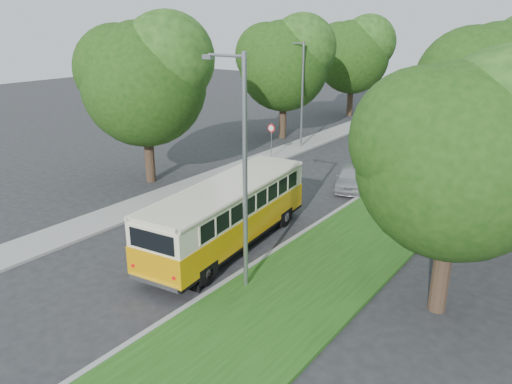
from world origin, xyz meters
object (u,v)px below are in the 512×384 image
Objects in this scene: car_white at (400,154)px; car_grey at (431,132)px; lamppost_near at (243,167)px; car_blue at (407,134)px; vintage_bus at (228,216)px; car_silver at (351,177)px; lamppost_far at (301,91)px.

car_grey is at bearing 103.03° from car_white.
car_blue is at bearing 96.99° from lamppost_near.
vintage_bus is 24.12m from car_grey.
lamppost_far is at bearing 118.41° from car_silver.
car_grey is (-0.39, 7.71, 0.03)m from car_white.
car_white is 7.72m from car_grey.
vintage_bus reaches higher than car_blue.
lamppost_near is at bearing -101.13° from car_grey.
car_grey reaches higher than car_silver.
car_grey is at bearing 70.45° from car_silver.
vintage_bus is 1.87× the size of car_blue.
lamppost_near is 26.66m from car_grey.
car_silver is at bearing -82.68° from car_white.
lamppost_near is 0.86× the size of vintage_bus.
lamppost_near is at bearing -48.29° from vintage_bus.
lamppost_far is 1.89× the size of car_white.
car_white is at bearing 0.96° from lamppost_far.
lamppost_far is at bearing -117.87° from car_blue.
car_blue is at bearing 85.05° from vintage_bus.
car_grey is at bearing 78.53° from car_blue.
lamppost_near is 4.48m from vintage_bus.
lamppost_near reaches higher than lamppost_far.
vintage_bus reaches higher than car_grey.
car_white is at bearing 94.36° from lamppost_near.
lamppost_near is 1.62× the size of car_grey.
car_blue reaches higher than car_white.
car_silver is at bearing -41.76° from lamppost_far.
car_silver is 0.96× the size of car_white.
vintage_bus is 2.35× the size of car_white.
lamppost_near reaches higher than car_silver.
car_blue is at bearing 75.96° from car_silver.
car_blue reaches higher than car_grey.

